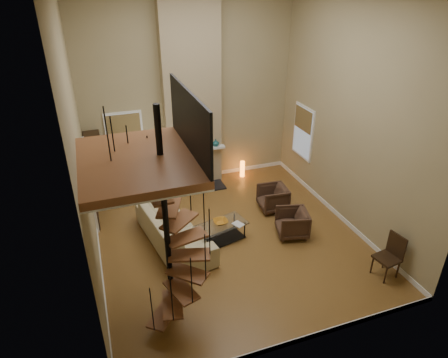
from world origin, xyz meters
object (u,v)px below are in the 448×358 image
object	(u,v)px
armchair_far	(295,223)
accent_lamp	(242,169)
side_chair	(391,254)
floor_lamp	(152,155)
hutch	(97,171)
sofa	(173,229)
armchair_near	(275,198)
coffee_table	(221,230)

from	to	relation	value
armchair_far	accent_lamp	distance (m)	3.31
armchair_far	accent_lamp	bearing A→B (deg)	-165.10
side_chair	floor_lamp	bearing A→B (deg)	131.42
hutch	sofa	distance (m)	2.98
armchair_near	side_chair	bearing A→B (deg)	24.45
floor_lamp	armchair_near	bearing A→B (deg)	-26.53
hutch	armchair_near	xyz separation A→B (m)	(4.36, -1.99, -0.60)
side_chair	accent_lamp	bearing A→B (deg)	103.07
side_chair	armchair_near	bearing A→B (deg)	109.48
armchair_near	coffee_table	xyz separation A→B (m)	(-1.81, -0.84, -0.07)
armchair_near	armchair_far	size ratio (longest dim) A/B	1.01
floor_lamp	accent_lamp	world-z (taller)	floor_lamp
armchair_near	floor_lamp	xyz separation A→B (m)	(-2.94, 1.47, 1.06)
hutch	sofa	size ratio (longest dim) A/B	0.76
sofa	floor_lamp	xyz separation A→B (m)	(-0.05, 2.02, 1.02)
armchair_far	accent_lamp	size ratio (longest dim) A/B	1.41
floor_lamp	accent_lamp	size ratio (longest dim) A/B	3.36
armchair_near	side_chair	distance (m)	3.31
armchair_far	side_chair	size ratio (longest dim) A/B	0.74
hutch	accent_lamp	world-z (taller)	hutch
sofa	side_chair	world-z (taller)	side_chair
armchair_far	coffee_table	xyz separation A→B (m)	(-1.73, 0.38, -0.07)
armchair_near	armchair_far	bearing A→B (deg)	1.37
armchair_near	armchair_far	distance (m)	1.23
floor_lamp	side_chair	size ratio (longest dim) A/B	1.77
armchair_near	hutch	bearing A→B (deg)	-109.51
armchair_far	sofa	bearing A→B (deg)	-89.01
armchair_near	floor_lamp	bearing A→B (deg)	-111.55
armchair_far	coffee_table	bearing A→B (deg)	-87.99
hutch	accent_lamp	distance (m)	4.31
accent_lamp	hutch	bearing A→B (deg)	-178.69
armchair_far	floor_lamp	bearing A→B (deg)	-118.79
coffee_table	hutch	bearing A→B (deg)	132.04
armchair_far	floor_lamp	distance (m)	4.07
armchair_near	side_chair	xyz separation A→B (m)	(1.10, -3.12, 0.17)
accent_lamp	side_chair	distance (m)	5.34
sofa	side_chair	size ratio (longest dim) A/B	2.71
coffee_table	armchair_far	bearing A→B (deg)	-12.42
coffee_table	side_chair	size ratio (longest dim) A/B	1.35
hutch	armchair_near	size ratio (longest dim) A/B	2.74
sofa	coffee_table	world-z (taller)	sofa
floor_lamp	accent_lamp	distance (m)	3.13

